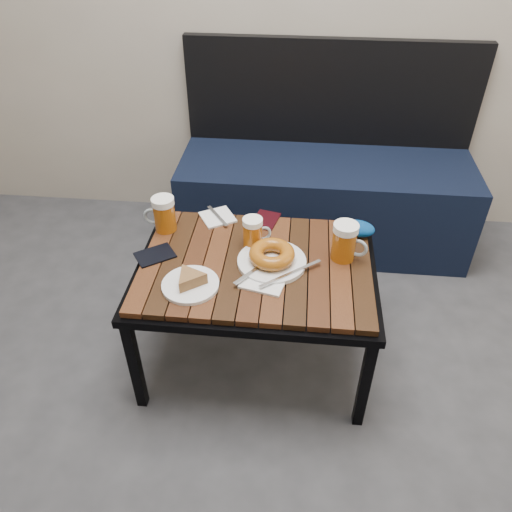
# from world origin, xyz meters

# --- Properties ---
(bench) EXTENTS (1.40, 0.50, 0.95)m
(bench) POSITION_xyz_m (0.15, 1.76, 0.27)
(bench) COLOR black
(bench) RESTS_ON ground
(cafe_table) EXTENTS (0.84, 0.62, 0.47)m
(cafe_table) POSITION_xyz_m (-0.10, 0.93, 0.43)
(cafe_table) COLOR black
(cafe_table) RESTS_ON ground
(beer_mug_left) EXTENTS (0.12, 0.08, 0.14)m
(beer_mug_left) POSITION_xyz_m (-0.47, 1.09, 0.54)
(beer_mug_left) COLOR #A14E0D
(beer_mug_left) RESTS_ON cafe_table
(beer_mug_centre) EXTENTS (0.11, 0.09, 0.12)m
(beer_mug_centre) POSITION_xyz_m (-0.12, 1.02, 0.53)
(beer_mug_centre) COLOR #A14E0D
(beer_mug_centre) RESTS_ON cafe_table
(beer_mug_right) EXTENTS (0.13, 0.10, 0.14)m
(beer_mug_right) POSITION_xyz_m (0.20, 0.98, 0.54)
(beer_mug_right) COLOR #A14E0D
(beer_mug_right) RESTS_ON cafe_table
(plate_pie) EXTENTS (0.19, 0.19, 0.05)m
(plate_pie) POSITION_xyz_m (-0.31, 0.78, 0.49)
(plate_pie) COLOR white
(plate_pie) RESTS_ON cafe_table
(plate_bagel) EXTENTS (0.29, 0.27, 0.07)m
(plate_bagel) POSITION_xyz_m (-0.05, 0.93, 0.50)
(plate_bagel) COLOR white
(plate_bagel) RESTS_ON cafe_table
(napkin_left) EXTENTS (0.16, 0.16, 0.01)m
(napkin_left) POSITION_xyz_m (-0.28, 1.19, 0.48)
(napkin_left) COLOR white
(napkin_left) RESTS_ON cafe_table
(napkin_right) EXTENTS (0.16, 0.15, 0.01)m
(napkin_right) POSITION_xyz_m (-0.07, 0.83, 0.48)
(napkin_right) COLOR white
(napkin_right) RESTS_ON cafe_table
(passport_navy) EXTENTS (0.16, 0.15, 0.01)m
(passport_navy) POSITION_xyz_m (-0.46, 0.93, 0.48)
(passport_navy) COLOR black
(passport_navy) RESTS_ON cafe_table
(passport_burgundy) EXTENTS (0.12, 0.14, 0.01)m
(passport_burgundy) POSITION_xyz_m (-0.09, 1.19, 0.47)
(passport_burgundy) COLOR black
(passport_burgundy) RESTS_ON cafe_table
(knit_pouch) EXTENTS (0.14, 0.10, 0.05)m
(knit_pouch) POSITION_xyz_m (0.26, 1.13, 0.50)
(knit_pouch) COLOR #040D75
(knit_pouch) RESTS_ON cafe_table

